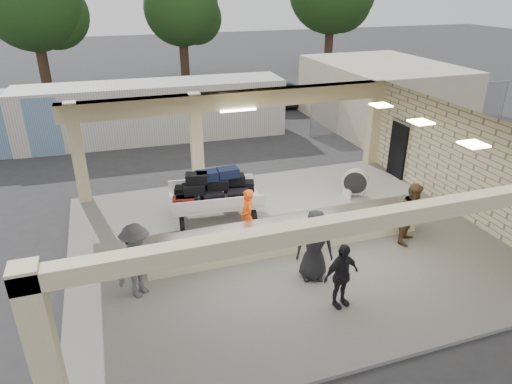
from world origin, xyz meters
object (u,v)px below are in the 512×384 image
object	(u,v)px
car_white_a	(347,98)
car_white_b	(403,90)
container_white	(154,111)
passenger_d	(314,245)
baggage_counter	(291,234)
baggage_handler	(247,217)
passenger_c	(137,261)
car_dark	(290,95)
passenger_b	(341,276)
luggage_cart	(213,192)
passenger_a	(413,213)
drum_fan	(355,182)

from	to	relation	value
car_white_a	car_white_b	xyz separation A→B (m)	(4.39, 0.68, 0.05)
container_white	passenger_d	bearing A→B (deg)	-77.85
baggage_counter	car_white_b	xyz separation A→B (m)	(13.74, 14.42, 0.11)
baggage_handler	passenger_c	world-z (taller)	passenger_c
baggage_handler	car_dark	xyz separation A→B (m)	(7.26, 14.37, -0.15)
passenger_b	container_white	world-z (taller)	container_white
luggage_cart	passenger_d	world-z (taller)	passenger_d
car_dark	baggage_counter	bearing A→B (deg)	158.69
passenger_c	car_white_a	world-z (taller)	passenger_c
passenger_a	car_dark	xyz separation A→B (m)	(2.77, 15.85, -0.23)
baggage_handler	container_white	size ratio (longest dim) A/B	0.13
baggage_counter	baggage_handler	bearing A→B (deg)	141.98
passenger_a	car_white_a	xyz separation A→B (m)	(5.88, 14.41, -0.37)
passenger_a	container_white	size ratio (longest dim) A/B	0.15
passenger_b	car_dark	world-z (taller)	passenger_b
car_white_b	passenger_d	bearing A→B (deg)	124.28
luggage_cart	passenger_d	bearing A→B (deg)	-62.04
luggage_cart	car_dark	bearing A→B (deg)	63.97
luggage_cart	baggage_counter	bearing A→B (deg)	-52.45
baggage_counter	passenger_a	distance (m)	3.56
baggage_counter	baggage_handler	distance (m)	1.34
car_dark	passenger_c	bearing A→B (deg)	147.68
passenger_a	car_white_a	size ratio (longest dim) A/B	0.40
passenger_d	passenger_a	bearing A→B (deg)	29.50
passenger_a	passenger_d	xyz separation A→B (m)	(-3.44, -0.73, 0.03)
luggage_cart	drum_fan	xyz separation A→B (m)	(5.11, 0.02, -0.38)
passenger_d	car_white_a	bearing A→B (deg)	75.88
drum_fan	container_white	xyz separation A→B (m)	(-5.75, 9.16, 0.72)
baggage_counter	car_dark	bearing A→B (deg)	67.65
passenger_d	car_white_a	world-z (taller)	passenger_d
passenger_b	passenger_c	world-z (taller)	passenger_c
passenger_a	car_white_a	bearing A→B (deg)	31.16
drum_fan	passenger_c	size ratio (longest dim) A/B	0.52
baggage_handler	container_white	world-z (taller)	container_white
drum_fan	car_dark	distance (m)	12.88
baggage_handler	car_dark	bearing A→B (deg)	154.45
luggage_cart	passenger_b	world-z (taller)	luggage_cart
passenger_c	car_white_b	size ratio (longest dim) A/B	0.43
drum_fan	container_white	world-z (taller)	container_white
baggage_counter	container_white	distance (m)	11.98
container_white	passenger_a	bearing A→B (deg)	-62.96
baggage_handler	passenger_a	distance (m)	4.73
baggage_handler	passenger_a	size ratio (longest dim) A/B	0.90
passenger_c	car_dark	bearing A→B (deg)	16.98
passenger_a	passenger_d	size ratio (longest dim) A/B	0.96
passenger_d	car_dark	distance (m)	17.71
passenger_a	car_white_b	bearing A→B (deg)	19.14
baggage_handler	passenger_d	size ratio (longest dim) A/B	0.87
passenger_b	baggage_handler	bearing A→B (deg)	98.04
passenger_b	car_dark	distance (m)	18.80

